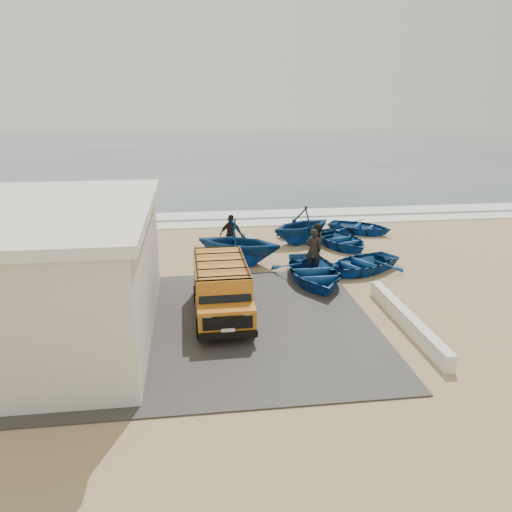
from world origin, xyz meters
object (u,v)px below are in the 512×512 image
boat_mid_right (340,240)px  fisherman_front (313,250)px  parapet (407,320)px  fisherman_middle (316,239)px  fisherman_back (231,234)px  boat_near_left (314,272)px  building (19,274)px  boat_mid_left (238,242)px  van (221,287)px  boat_near_right (361,263)px  boat_far_right (360,227)px  boat_far_left (302,225)px

boat_mid_right → fisherman_front: 4.12m
parapet → boat_mid_right: (0.51, 9.45, 0.13)m
fisherman_middle → fisherman_back: fisherman_back is taller
boat_near_left → fisherman_back: 5.50m
building → boat_mid_left: bearing=40.6°
van → fisherman_front: size_ratio=2.43×
building → boat_near_left: 11.16m
boat_near_right → fisherman_back: fisherman_back is taller
boat_near_left → boat_far_right: (4.51, 7.37, -0.09)m
parapet → boat_near_right: boat_near_right is taller
boat_near_right → fisherman_middle: size_ratio=2.51×
building → boat_near_left: bearing=19.2°
fisherman_back → boat_mid_right: bearing=-17.0°
parapet → boat_far_right: size_ratio=1.68×
boat_mid_right → fisherman_middle: size_ratio=2.54×
boat_near_right → fisherman_front: 2.21m
building → fisherman_middle: size_ratio=6.17×
boat_mid_left → boat_far_right: boat_mid_left is taller
parapet → boat_near_right: size_ratio=1.57×
boat_far_left → boat_near_right: bearing=-11.9°
van → fisherman_back: (0.93, 7.34, -0.10)m
boat_mid_right → fisherman_middle: 1.81m
boat_near_left → boat_mid_left: bearing=135.2°
boat_mid_left → fisherman_back: boat_mid_left is taller
van → boat_near_right: bearing=29.8°
building → boat_far_left: (11.18, 9.52, -1.18)m
boat_far_right → fisherman_front: size_ratio=1.84×
building → fisherman_front: (10.73, 5.06, -1.19)m
building → fisherman_front: building is taller
boat_near_left → boat_far_left: boat_far_left is taller
boat_near_left → boat_far_right: size_ratio=1.25×
van → boat_far_right: van is taller
parapet → fisherman_front: fisherman_front is taller
boat_far_left → boat_mid_right: bearing=29.2°
building → parapet: size_ratio=1.57×
fisherman_back → parapet: bearing=-80.4°
boat_mid_left → boat_far_right: size_ratio=1.12×
van → fisherman_middle: 8.46m
building → fisherman_back: size_ratio=4.76×
boat_far_left → boat_far_right: (3.74, 1.49, -0.61)m
building → boat_far_right: 18.63m
parapet → boat_near_right: 5.64m
fisherman_middle → van: bearing=-27.2°
parapet → boat_far_left: (-1.32, 10.52, 0.71)m
fisherman_front → boat_mid_left: bearing=-8.5°
boat_near_left → boat_near_right: size_ratio=1.16×
van → boat_mid_right: bearing=48.1°
boat_near_right → boat_mid_right: size_ratio=0.99×
building → boat_far_left: bearing=40.4°
van → boat_far_left: bearing=60.2°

